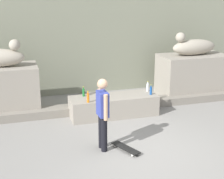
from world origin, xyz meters
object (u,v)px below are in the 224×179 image
Objects in this scene: bottle_clear at (148,87)px; skater at (103,111)px; bottle_orange at (88,98)px; statue_reclining_right at (193,47)px; bottle_green at (84,92)px; bottle_blue at (151,91)px; skateboard at (126,148)px.

skater is at bearing -132.35° from bottle_clear.
skater is 1.67m from bottle_orange.
statue_reclining_right is at bearing 20.04° from bottle_orange.
bottle_green is at bearing 7.57° from statue_reclining_right.
bottle_clear is (1.94, -0.06, 0.01)m from bottle_green.
skater is 5.89× the size of bottle_green.
statue_reclining_right reaches higher than skater.
bottle_green is 1.94m from bottle_clear.
bottle_green is at bearing 90.45° from bottle_orange.
bottle_orange is (0.04, 1.66, -0.20)m from skater.
skater reaches higher than bottle_blue.
statue_reclining_right reaches higher than bottle_orange.
statue_reclining_right is 5.07m from skateboard.
statue_reclining_right is at bearing 110.03° from skateboard.
bottle_blue is 1.03× the size of bottle_green.
bottle_green reaches higher than skateboard.
skateboard is (0.48, -0.22, -0.86)m from skater.
statue_reclining_right is at bearing 25.00° from bottle_clear.
bottle_blue is at bearing 130.60° from skater.
bottle_orange is 0.56m from bottle_green.
bottle_blue is (1.46, 2.05, 0.64)m from skateboard.
bottle_clear is at bearing 124.32° from skateboard.
bottle_orange is 2.00m from bottle_clear.
bottle_clear is (1.98, 2.17, -0.21)m from skater.
statue_reclining_right is 5.11× the size of bottle_orange.
skateboard is at bearing -122.12° from bottle_clear.
statue_reclining_right reaches higher than bottle_blue.
skateboard is at bearing 38.71° from statue_reclining_right.
bottle_orange is at bearing 15.17° from statue_reclining_right.
bottle_blue is 0.91× the size of bottle_orange.
bottle_orange is 1.13× the size of bottle_green.
skater is 2.05× the size of skateboard.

